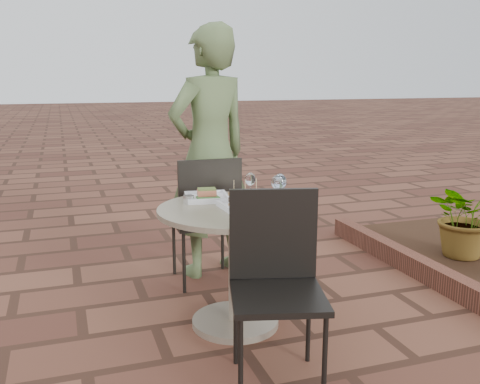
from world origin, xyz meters
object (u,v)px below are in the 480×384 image
object	(u,v)px
cafe_table	(235,248)
plate_tuna	(262,211)
chair_near	(276,270)
plate_salmon	(207,196)
plate_sliders	(245,202)
chair_far	(207,211)
diner	(210,153)

from	to	relation	value
cafe_table	plate_tuna	xyz separation A→B (m)	(0.09, -0.19, 0.26)
chair_near	plate_salmon	distance (m)	0.85
chair_near	plate_salmon	size ratio (longest dim) A/B	3.20
plate_tuna	plate_sliders	bearing A→B (deg)	105.68
plate_salmon	plate_tuna	world-z (taller)	plate_salmon
cafe_table	chair_near	distance (m)	0.57
chair_near	plate_sliders	size ratio (longest dim) A/B	3.33
plate_sliders	chair_far	bearing A→B (deg)	93.11
chair_near	plate_tuna	xyz separation A→B (m)	(0.07, 0.37, 0.20)
plate_sliders	plate_tuna	world-z (taller)	plate_sliders
chair_near	cafe_table	bearing A→B (deg)	106.95
plate_tuna	chair_near	bearing A→B (deg)	-100.68
plate_sliders	plate_tuna	bearing A→B (deg)	-74.32
diner	plate_sliders	size ratio (longest dim) A/B	6.60
chair_near	plate_tuna	size ratio (longest dim) A/B	2.80
cafe_table	chair_far	distance (m)	0.67
plate_salmon	cafe_table	bearing A→B (deg)	-68.24
plate_salmon	plate_sliders	distance (m)	0.33
diner	chair_far	bearing A→B (deg)	50.97
chair_near	plate_sliders	xyz separation A→B (m)	(0.03, 0.53, 0.22)
plate_tuna	cafe_table	bearing A→B (deg)	115.40
cafe_table	plate_sliders	world-z (taller)	plate_sliders
chair_near	plate_salmon	world-z (taller)	chair_near
chair_far	cafe_table	bearing A→B (deg)	90.43
cafe_table	plate_sliders	size ratio (longest dim) A/B	3.22
cafe_table	chair_near	world-z (taller)	chair_near
plate_salmon	diner	bearing A→B (deg)	73.00
diner	plate_sliders	xyz separation A→B (m)	(-0.06, -0.96, -0.15)
plate_salmon	chair_far	bearing A→B (deg)	75.20
plate_salmon	plate_tuna	size ratio (longest dim) A/B	0.87
chair_near	diner	xyz separation A→B (m)	(0.08, 1.49, 0.37)
chair_far	plate_sliders	bearing A→B (deg)	94.39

